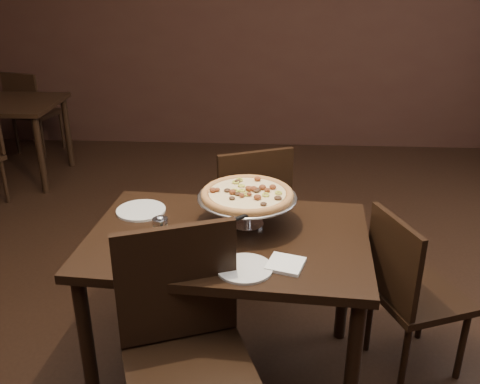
{
  "coord_description": "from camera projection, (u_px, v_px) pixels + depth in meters",
  "views": [
    {
      "loc": [
        0.22,
        -2.01,
        1.87
      ],
      "look_at": [
        0.1,
        0.08,
        0.94
      ],
      "focal_mm": 40.0,
      "sensor_mm": 36.0,
      "label": 1
    }
  ],
  "objects": [
    {
      "name": "pepper_flake_shaker",
      "position": [
        219.0,
        251.0,
        2.09
      ],
      "size": [
        0.07,
        0.07,
        0.12
      ],
      "color": "#9C2E0E",
      "rests_on": "dining_table"
    },
    {
      "name": "plate_left",
      "position": [
        141.0,
        210.0,
        2.53
      ],
      "size": [
        0.23,
        0.23,
        0.01
      ],
      "primitive_type": "cylinder",
      "color": "silver",
      "rests_on": "dining_table"
    },
    {
      "name": "napkin_stack",
      "position": [
        285.0,
        264.0,
        2.09
      ],
      "size": [
        0.17,
        0.17,
        0.01
      ],
      "primitive_type": "cube",
      "rotation": [
        0.0,
        0.0,
        -0.3
      ],
      "color": "white",
      "rests_on": "dining_table"
    },
    {
      "name": "bg_chair_far",
      "position": [
        31.0,
        109.0,
        5.35
      ],
      "size": [
        0.48,
        0.48,
        0.84
      ],
      "rotation": [
        0.0,
        0.0,
        2.87
      ],
      "color": "black",
      "rests_on": "ground"
    },
    {
      "name": "serving_spatula",
      "position": [
        238.0,
        219.0,
        2.15
      ],
      "size": [
        0.16,
        0.16,
        0.02
      ],
      "rotation": [
        0.0,
        0.0,
        -0.79
      ],
      "color": "silver",
      "rests_on": "pizza_stand"
    },
    {
      "name": "packet_caddy",
      "position": [
        170.0,
        248.0,
        2.16
      ],
      "size": [
        0.09,
        0.09,
        0.07
      ],
      "rotation": [
        0.0,
        0.0,
        0.31
      ],
      "color": "black",
      "rests_on": "dining_table"
    },
    {
      "name": "plate_near",
      "position": [
        245.0,
        268.0,
        2.06
      ],
      "size": [
        0.22,
        0.22,
        0.01
      ],
      "primitive_type": "cylinder",
      "color": "silver",
      "rests_on": "dining_table"
    },
    {
      "name": "chair_near",
      "position": [
        186.0,
        349.0,
        1.97
      ],
      "size": [
        0.59,
        0.59,
        0.98
      ],
      "rotation": [
        0.0,
        0.0,
        0.35
      ],
      "color": "black",
      "rests_on": "ground"
    },
    {
      "name": "dining_table",
      "position": [
        228.0,
        255.0,
        2.36
      ],
      "size": [
        1.27,
        0.9,
        0.76
      ],
      "rotation": [
        0.0,
        0.0,
        -0.08
      ],
      "color": "black",
      "rests_on": "ground"
    },
    {
      "name": "chair_side",
      "position": [
        409.0,
        289.0,
        2.48
      ],
      "size": [
        0.5,
        0.5,
        0.83
      ],
      "rotation": [
        0.0,
        0.0,
        1.94
      ],
      "color": "black",
      "rests_on": "ground"
    },
    {
      "name": "chair_far",
      "position": [
        248.0,
        212.0,
        3.11
      ],
      "size": [
        0.56,
        0.56,
        0.92
      ],
      "rotation": [
        0.0,
        0.0,
        3.52
      ],
      "color": "black",
      "rests_on": "ground"
    },
    {
      "name": "room",
      "position": [
        229.0,
        88.0,
        2.06
      ],
      "size": [
        6.04,
        7.04,
        2.84
      ],
      "color": "black",
      "rests_on": "ground"
    },
    {
      "name": "pizza_stand",
      "position": [
        247.0,
        195.0,
        2.35
      ],
      "size": [
        0.44,
        0.44,
        0.18
      ],
      "color": "silver",
      "rests_on": "dining_table"
    },
    {
      "name": "parmesan_shaker",
      "position": [
        161.0,
        229.0,
        2.26
      ],
      "size": [
        0.07,
        0.07,
        0.11
      ],
      "color": "#F8F3C0",
      "rests_on": "dining_table"
    }
  ]
}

